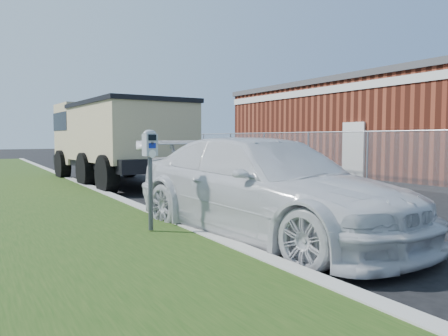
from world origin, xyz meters
TOP-DOWN VIEW (x-y plane):
  - ground at (0.00, 0.00)m, footprint 120.00×120.00m
  - chainlink_fence at (6.00, 7.00)m, footprint 0.06×30.06m
  - brick_building at (12.00, 8.00)m, footprint 9.20×14.20m
  - parking_meter at (-3.26, 0.09)m, footprint 0.24×0.18m
  - white_wagon at (-1.56, -0.58)m, footprint 2.91×5.73m
  - dump_truck at (-1.29, 8.69)m, footprint 3.27×7.45m

SIDE VIEW (x-z plane):
  - ground at x=0.00m, z-range 0.00..0.00m
  - white_wagon at x=-1.56m, z-range 0.00..1.59m
  - chainlink_fence at x=6.00m, z-range -13.74..16.26m
  - parking_meter at x=-3.26m, z-range 0.50..2.07m
  - dump_truck at x=-1.29m, z-range 0.18..3.04m
  - brick_building at x=12.00m, z-range 0.04..4.21m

